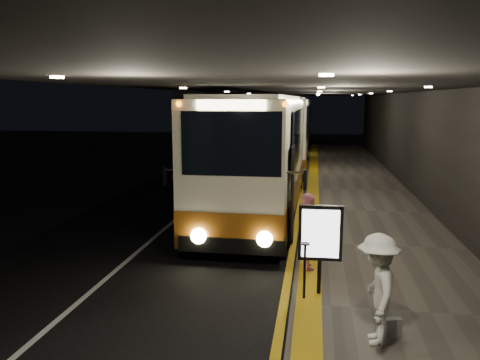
% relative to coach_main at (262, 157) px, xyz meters
% --- Properties ---
extents(ground, '(90.00, 90.00, 0.00)m').
position_rel_coach_main_xyz_m(ground, '(-0.95, -5.33, -1.97)').
color(ground, black).
extents(lane_line_white, '(0.12, 50.00, 0.01)m').
position_rel_coach_main_xyz_m(lane_line_white, '(-2.75, -0.33, -1.96)').
color(lane_line_white, silver).
rests_on(lane_line_white, ground).
extents(kerb_stripe_yellow, '(0.18, 50.00, 0.01)m').
position_rel_coach_main_xyz_m(kerb_stripe_yellow, '(1.40, -0.33, -1.96)').
color(kerb_stripe_yellow, gold).
rests_on(kerb_stripe_yellow, ground).
extents(sidewalk, '(4.50, 50.00, 0.15)m').
position_rel_coach_main_xyz_m(sidewalk, '(3.80, -0.33, -1.89)').
color(sidewalk, '#514C44').
rests_on(sidewalk, ground).
extents(tactile_strip, '(0.50, 50.00, 0.01)m').
position_rel_coach_main_xyz_m(tactile_strip, '(1.90, -0.33, -1.81)').
color(tactile_strip, gold).
rests_on(tactile_strip, sidewalk).
extents(terminal_wall, '(0.10, 50.00, 6.00)m').
position_rel_coach_main_xyz_m(terminal_wall, '(6.05, -0.33, 1.03)').
color(terminal_wall, black).
rests_on(terminal_wall, ground).
extents(support_columns, '(0.80, 24.80, 4.40)m').
position_rel_coach_main_xyz_m(support_columns, '(-2.45, -1.33, 0.23)').
color(support_columns, black).
rests_on(support_columns, ground).
extents(canopy, '(9.00, 50.00, 0.40)m').
position_rel_coach_main_xyz_m(canopy, '(1.55, -0.33, 2.63)').
color(canopy, black).
rests_on(canopy, support_columns).
extents(coach_main, '(2.88, 13.19, 4.09)m').
position_rel_coach_main_xyz_m(coach_main, '(0.00, 0.00, 0.00)').
color(coach_main, beige).
rests_on(coach_main, ground).
extents(coach_second, '(2.78, 12.97, 4.08)m').
position_rel_coach_main_xyz_m(coach_second, '(0.14, 10.44, -0.01)').
color(coach_second, beige).
rests_on(coach_second, ground).
extents(coach_third, '(2.76, 12.88, 4.05)m').
position_rel_coach_main_xyz_m(coach_third, '(0.12, 24.89, -0.02)').
color(coach_third, beige).
rests_on(coach_third, ground).
extents(passenger_boarding, '(0.60, 0.75, 1.81)m').
position_rel_coach_main_xyz_m(passenger_boarding, '(1.85, -6.50, -0.91)').
color(passenger_boarding, '#BF5972').
rests_on(passenger_boarding, sidewalk).
extents(passenger_waiting_white, '(0.55, 1.19, 1.83)m').
position_rel_coach_main_xyz_m(passenger_waiting_white, '(2.99, -9.76, -0.90)').
color(passenger_waiting_white, silver).
rests_on(passenger_waiting_white, sidewalk).
extents(bag_polka, '(0.30, 0.19, 0.33)m').
position_rel_coach_main_xyz_m(bag_polka, '(3.30, -9.57, -1.65)').
color(bag_polka, black).
rests_on(bag_polka, sidewalk).
extents(info_sign, '(0.88, 0.15, 1.86)m').
position_rel_coach_main_xyz_m(info_sign, '(2.09, -7.96, -0.56)').
color(info_sign, black).
rests_on(info_sign, sidewalk).
extents(stanchion_post, '(0.05, 0.05, 1.14)m').
position_rel_coach_main_xyz_m(stanchion_post, '(1.80, -8.25, -1.24)').
color(stanchion_post, black).
rests_on(stanchion_post, sidewalk).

